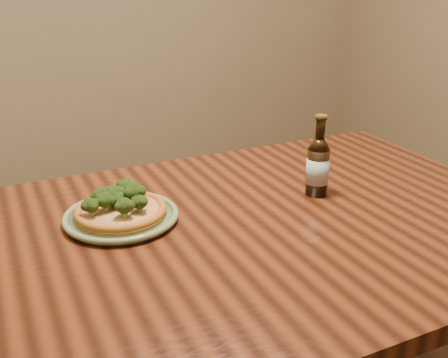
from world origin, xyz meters
name	(u,v)px	position (x,y,z in m)	size (l,w,h in m)	color
table	(198,272)	(0.00, 0.10, 0.66)	(1.60, 0.90, 0.75)	#49200F
plate	(121,216)	(-0.13, 0.23, 0.76)	(0.25, 0.25, 0.02)	#677D56
pizza	(120,208)	(-0.13, 0.23, 0.78)	(0.20, 0.20, 0.07)	#9E6023
beer_bottle	(318,166)	(0.35, 0.17, 0.82)	(0.06, 0.06, 0.20)	black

